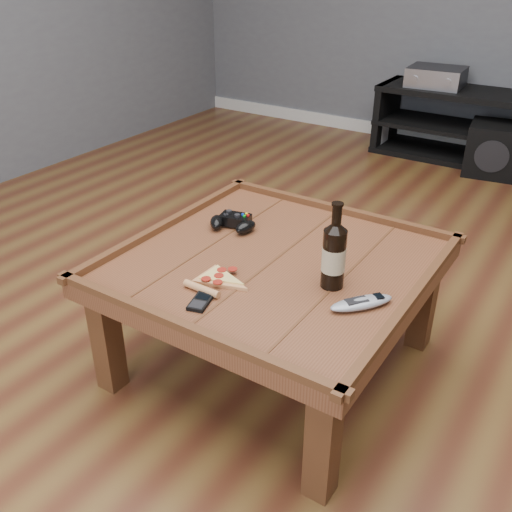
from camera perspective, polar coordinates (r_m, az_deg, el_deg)
The scene contains 12 objects.
ground at distance 2.22m, azimuth 1.68°, elevation -10.60°, with size 6.00×6.00×0.00m, color #4D2616.
baseboard at distance 4.74m, azimuth 21.36°, elevation 10.25°, with size 5.00×0.02×0.10m, color silver.
coffee_table at distance 1.99m, azimuth 1.83°, elevation -1.89°, with size 1.03×1.03×0.48m.
media_console at distance 4.46m, azimuth 21.04°, elevation 11.88°, with size 1.40×0.45×0.50m.
beer_bottle at distance 1.78m, azimuth 7.80°, elevation 0.21°, with size 0.07×0.07×0.29m.
game_controller at distance 2.17m, azimuth -2.33°, elevation 3.39°, with size 0.20×0.15×0.05m.
pizza_slice at distance 1.84m, azimuth -3.97°, elevation -2.37°, with size 0.15×0.24×0.02m.
smartphone at distance 1.74m, azimuth -5.56°, elevation -4.57°, with size 0.08×0.11×0.01m.
remote_control at distance 1.74m, azimuth 10.50°, elevation -4.62°, with size 0.18×0.20×0.03m.
av_receiver at distance 4.46m, azimuth 17.56°, elevation 16.72°, with size 0.40×0.34×0.13m.
subwoofer at distance 4.28m, azimuth 22.69°, elevation 9.83°, with size 0.39×0.39×0.34m.
game_console at distance 4.64m, azimuth 12.53°, elevation 11.70°, with size 0.09×0.16×0.20m.
Camera 1 is at (0.88, -1.47, 1.41)m, focal length 40.00 mm.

